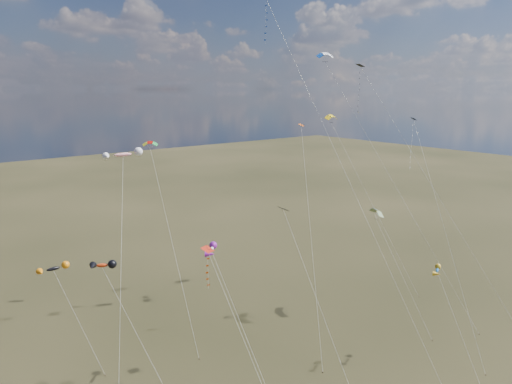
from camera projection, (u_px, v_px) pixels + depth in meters
diamond_black_high at (368, 101)px, 65.06m from camera, size 8.98×22.97×35.20m
diamond_navy_tall at (280, 49)px, 51.61m from camera, size 5.03×24.92×42.00m
diamond_black_mid at (301, 255)px, 48.49m from camera, size 0.89×12.23×19.19m
diamond_red_low at (211, 275)px, 45.95m from camera, size 1.98×11.24×16.23m
diamond_navy_right at (415, 153)px, 60.79m from camera, size 5.96×15.66×28.03m
diamond_orange_center at (307, 194)px, 62.13m from camera, size 13.04×17.79×26.73m
parafoil_yellow at (332, 117)px, 72.64m from camera, size 6.96×15.03×28.12m
parafoil_blue_white at (327, 56)px, 62.83m from camera, size 10.24×22.01×37.07m
parafoil_striped at (377, 210)px, 63.97m from camera, size 2.63×12.19×15.86m
parafoil_tricolor at (150, 144)px, 65.85m from camera, size 5.09×19.56×24.69m
novelty_black_orange at (54, 269)px, 51.64m from camera, size 4.54×6.38×12.34m
novelty_orange_black at (102, 266)px, 47.54m from camera, size 4.06×12.92×14.25m
novelty_white_purple at (212, 250)px, 48.62m from camera, size 2.74×10.23×15.46m
novelty_redwhite_stripe at (123, 155)px, 50.93m from camera, size 9.28×13.05×25.14m
novelty_blue_yellow at (438, 271)px, 52.82m from camera, size 4.90×9.78×11.59m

